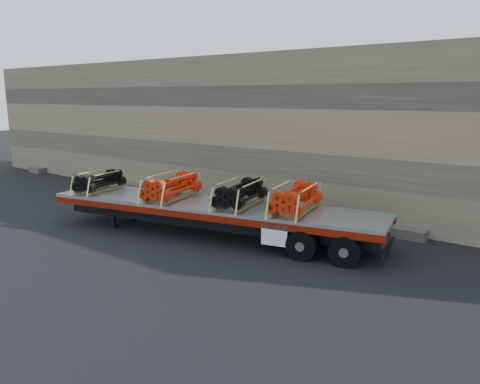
{
  "coord_description": "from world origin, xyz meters",
  "views": [
    {
      "loc": [
        11.89,
        -12.26,
        5.13
      ],
      "look_at": [
        1.55,
        1.55,
        1.58
      ],
      "focal_mm": 35.0,
      "sensor_mm": 36.0,
      "label": 1
    }
  ],
  "objects": [
    {
      "name": "ground",
      "position": [
        0.0,
        0.0,
        0.0
      ],
      "size": [
        120.0,
        120.0,
        0.0
      ],
      "primitive_type": "plane",
      "color": "black",
      "rests_on": "ground"
    },
    {
      "name": "rock_wall",
      "position": [
        0.0,
        6.5,
        3.5
      ],
      "size": [
        44.0,
        3.0,
        7.0
      ],
      "primitive_type": "cube",
      "color": "#7A6B54",
      "rests_on": "ground"
    },
    {
      "name": "trailer",
      "position": [
        0.98,
        0.52,
        0.64
      ],
      "size": [
        13.04,
        5.03,
        1.28
      ],
      "primitive_type": null,
      "rotation": [
        0.0,
        0.0,
        0.21
      ],
      "color": "#AEB1B6",
      "rests_on": "ground"
    },
    {
      "name": "bundle_midrear",
      "position": [
        2.14,
        0.77,
        1.7
      ],
      "size": [
        1.64,
        2.56,
        0.84
      ],
      "primitive_type": null,
      "rotation": [
        0.0,
        0.0,
        0.21
      ],
      "color": "black",
      "rests_on": "trailer"
    },
    {
      "name": "bundle_midfront",
      "position": [
        -0.69,
        0.18,
        1.72
      ],
      "size": [
        1.71,
        2.66,
        0.87
      ],
      "primitive_type": null,
      "rotation": [
        0.0,
        0.0,
        0.21
      ],
      "color": "red",
      "rests_on": "trailer"
    },
    {
      "name": "bundle_rear",
      "position": [
        4.16,
        1.19,
        1.71
      ],
      "size": [
        1.69,
        2.63,
        0.86
      ],
      "primitive_type": null,
      "rotation": [
        0.0,
        0.0,
        0.21
      ],
      "color": "red",
      "rests_on": "trailer"
    },
    {
      "name": "bundle_front",
      "position": [
        -4.12,
        -0.54,
        1.65
      ],
      "size": [
        1.46,
        2.27,
        0.74
      ],
      "primitive_type": null,
      "rotation": [
        0.0,
        0.0,
        0.21
      ],
      "color": "black",
      "rests_on": "trailer"
    }
  ]
}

